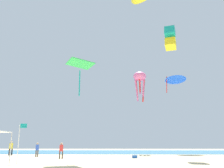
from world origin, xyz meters
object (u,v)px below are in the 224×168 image
at_px(person_near_tent, 37,148).
at_px(kite_delta_blue, 175,78).
at_px(person_leftmost, 61,149).
at_px(kite_box_teal, 170,38).
at_px(kite_diamond_green, 80,65).
at_px(cooler_box, 135,157).
at_px(kite_octopus_pink, 140,78).
at_px(banner_flag, 20,139).
at_px(person_rightmost, 11,147).

distance_m(person_near_tent, kite_delta_blue, 24.97).
xyz_separation_m(person_leftmost, kite_box_teal, (12.63, 2.17, 13.45)).
xyz_separation_m(person_near_tent, kite_diamond_green, (6.15, -8.30, 7.77)).
height_order(cooler_box, kite_box_teal, kite_box_teal).
relative_size(person_near_tent, kite_diamond_green, 0.50).
relative_size(person_near_tent, person_leftmost, 1.00).
distance_m(kite_delta_blue, kite_octopus_pink, 6.18).
distance_m(cooler_box, kite_box_teal, 15.10).
bearing_deg(kite_box_teal, kite_diamond_green, -128.35).
bearing_deg(person_near_tent, kite_diamond_green, -24.96).
bearing_deg(person_leftmost, person_near_tent, 141.05).
height_order(kite_box_teal, kite_diamond_green, kite_box_teal).
xyz_separation_m(person_leftmost, cooler_box, (7.79, 0.85, -0.79)).
distance_m(banner_flag, kite_octopus_pink, 25.37).
height_order(person_leftmost, person_rightmost, person_rightmost).
bearing_deg(cooler_box, kite_delta_blue, 58.88).
relative_size(cooler_box, kite_diamond_green, 0.17).
xyz_separation_m(kite_diamond_green, kite_octopus_pink, (7.30, 17.96, 3.48)).
bearing_deg(kite_octopus_pink, cooler_box, 179.41).
relative_size(banner_flag, kite_delta_blue, 0.87).
xyz_separation_m(person_leftmost, person_rightmost, (-8.33, 7.08, 0.14)).
relative_size(person_leftmost, kite_diamond_green, 0.50).
xyz_separation_m(banner_flag, kite_delta_blue, (17.78, 20.90, 10.46)).
bearing_deg(banner_flag, kite_delta_blue, 49.61).
bearing_deg(kite_octopus_pink, person_rightmost, 117.38).
xyz_separation_m(person_rightmost, kite_diamond_green, (10.76, -11.69, 7.63)).
bearing_deg(kite_box_teal, person_near_tent, -167.27).
bearing_deg(person_rightmost, kite_delta_blue, -170.64).
xyz_separation_m(person_near_tent, kite_octopus_pink, (13.45, 9.66, 11.25)).
height_order(cooler_box, kite_delta_blue, kite_delta_blue).
height_order(person_rightmost, kite_box_teal, kite_box_teal).
distance_m(cooler_box, kite_diamond_green, 11.48).
bearing_deg(kite_delta_blue, kite_octopus_pink, -171.80).
bearing_deg(kite_diamond_green, person_rightmost, -163.09).
xyz_separation_m(person_leftmost, kite_delta_blue, (15.85, 14.20, 11.41)).
height_order(person_near_tent, cooler_box, person_near_tent).
bearing_deg(cooler_box, person_rightmost, 158.88).
distance_m(person_near_tent, kite_box_teal, 21.21).
bearing_deg(person_rightmost, person_near_tent, 136.58).
distance_m(person_near_tent, kite_diamond_green, 12.92).
bearing_deg(person_rightmost, cooler_box, 151.83).
bearing_deg(kite_octopus_pink, kite_box_teal, -157.21).
relative_size(person_near_tent, banner_flag, 0.53).
height_order(banner_flag, kite_diamond_green, kite_diamond_green).
relative_size(banner_flag, kite_box_teal, 1.03).
relative_size(kite_box_teal, kite_diamond_green, 0.92).
bearing_deg(kite_delta_blue, cooler_box, -120.92).
bearing_deg(kite_delta_blue, banner_flag, -130.18).
bearing_deg(banner_flag, person_near_tent, 99.74).
xyz_separation_m(person_near_tent, cooler_box, (11.50, -2.83, -0.80)).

